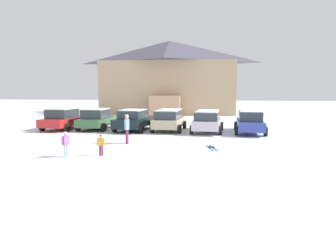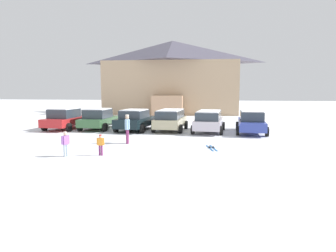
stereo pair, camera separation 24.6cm
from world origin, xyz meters
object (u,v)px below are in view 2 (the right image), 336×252
Objects in this scene: parked_green_coupe at (99,119)px; skier_child_in_orange_jacket at (101,144)px; parked_silver_wagon at (209,120)px; ski_lodge at (172,77)px; skier_child_in_purple_jacket at (65,143)px; parked_red_sedan at (65,119)px; parked_black_sedan at (135,120)px; parked_blue_hatchback at (251,122)px; parked_beige_suv at (170,119)px; skier_adult_in_blue_parka at (127,127)px; pair_of_skis at (212,148)px.

parked_green_coupe is 9.84m from skier_child_in_orange_jacket.
parked_green_coupe reaches higher than parked_silver_wagon.
skier_child_in_purple_jacket is at bearing -92.03° from ski_lodge.
parked_red_sedan is at bearing -107.23° from ski_lodge.
parked_blue_hatchback is at bearing -0.75° from parked_black_sedan.
parked_beige_suv reaches higher than parked_silver_wagon.
parked_red_sedan is at bearing 140.50° from skier_adult_in_blue_parka.
parked_red_sedan is 2.67× the size of skier_adult_in_blue_parka.
parked_black_sedan is at bearing 85.20° from skier_child_in_purple_jacket.
parked_green_coupe is at bearing 112.28° from skier_child_in_orange_jacket.
ski_lodge is at bearing 105.79° from parked_silver_wagon.
parked_blue_hatchback is (8.36, -18.95, -4.08)m from ski_lodge.
parked_green_coupe is (-3.24, -18.58, -4.08)m from ski_lodge.
pair_of_skis is at bearing -36.39° from parked_green_coupe.
skier_child_in_purple_jacket is 7.33m from pair_of_skis.
skier_child_in_purple_jacket reaches higher than pair_of_skis.
pair_of_skis is at bearing -47.03° from parked_black_sedan.
pair_of_skis is (11.49, -6.20, -0.81)m from parked_red_sedan.
parked_beige_suv is (8.33, 0.34, 0.04)m from parked_red_sedan.
skier_child_in_purple_jacket is (-1.00, -28.18, -4.24)m from ski_lodge.
pair_of_skis is at bearing 24.82° from skier_child_in_purple_jacket.
parked_black_sedan is 1.03× the size of parked_beige_suv.
parked_green_coupe is 4.27× the size of skier_child_in_orange_jacket.
parked_green_coupe reaches higher than pair_of_skis.
parked_black_sedan is 8.57m from parked_blue_hatchback.
ski_lodge reaches higher than parked_beige_suv.
parked_black_sedan is at bearing 179.25° from parked_blue_hatchback.
skier_child_in_orange_jacket is 1.58m from skier_child_in_purple_jacket.
parked_beige_suv is 0.97× the size of parked_silver_wagon.
skier_child_in_purple_jacket is at bearing -155.18° from pair_of_skis.
ski_lodge reaches higher than parked_silver_wagon.
skier_child_in_purple_jacket is (-6.35, -9.24, -0.20)m from parked_silver_wagon.
pair_of_skis is at bearing -64.22° from parked_beige_suv.
parked_black_sedan is 1.00× the size of parked_silver_wagon.
parked_beige_suv is 10.22m from skier_child_in_purple_jacket.
skier_child_in_orange_jacket is at bearing -95.86° from skier_adult_in_blue_parka.
parked_blue_hatchback is 13.14m from skier_child_in_purple_jacket.
parked_red_sedan reaches higher than pair_of_skis.
ski_lodge is at bearing 80.12° from parked_green_coupe.
parked_beige_suv reaches higher than pair_of_skis.
parked_green_coupe reaches higher than parked_beige_suv.
parked_silver_wagon reaches higher than pair_of_skis.
parked_silver_wagon is 4.54× the size of skier_child_in_orange_jacket.
parked_beige_suv is at bearing -82.43° from ski_lodge.
parked_red_sedan is at bearing 179.82° from parked_blue_hatchback.
parked_blue_hatchback is at bearing 66.10° from pair_of_skis.
parked_black_sedan is 4.56× the size of skier_child_in_orange_jacket.
parked_black_sedan is at bearing -90.65° from ski_lodge.
parked_beige_suv is at bearing 172.67° from parked_silver_wagon.
parked_silver_wagon is (5.35, -18.94, -4.04)m from ski_lodge.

